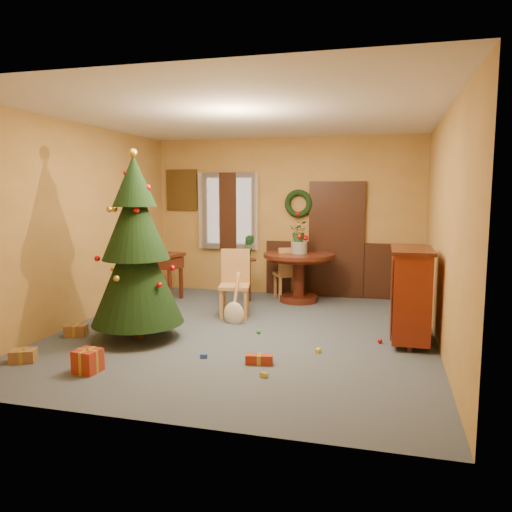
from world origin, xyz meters
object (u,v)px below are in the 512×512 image
(chair_near, at_px, (235,281))
(writing_desk, at_px, (157,264))
(christmas_tree, at_px, (136,251))
(sideboard, at_px, (411,293))
(dining_table, at_px, (299,268))

(chair_near, relative_size, writing_desk, 1.02)
(christmas_tree, distance_m, writing_desk, 2.57)
(writing_desk, bearing_deg, christmas_tree, -69.76)
(chair_near, height_order, christmas_tree, christmas_tree)
(writing_desk, relative_size, sideboard, 0.84)
(chair_near, distance_m, sideboard, 2.67)
(dining_table, xyz_separation_m, sideboard, (1.78, -2.02, 0.06))
(writing_desk, bearing_deg, chair_near, -27.11)
(sideboard, bearing_deg, dining_table, 131.47)
(dining_table, bearing_deg, chair_near, -121.23)
(christmas_tree, bearing_deg, writing_desk, 110.24)
(sideboard, bearing_deg, christmas_tree, -168.16)
(chair_near, height_order, sideboard, sideboard)
(sideboard, bearing_deg, writing_desk, 159.17)
(chair_near, xyz_separation_m, writing_desk, (-1.74, 0.89, 0.07))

